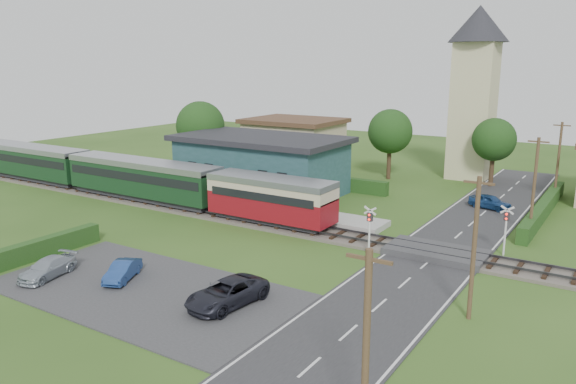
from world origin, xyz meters
The scene contains 30 objects.
ground centered at (0.00, 0.00, 0.00)m, with size 120.00×120.00×0.00m, color #2D4C19.
railway_track centered at (0.00, 2.00, 0.11)m, with size 76.00×3.20×0.49m.
road centered at (10.00, 0.00, 0.03)m, with size 6.00×70.00×0.05m, color #28282B.
car_park centered at (-1.50, -12.00, 0.04)m, with size 17.00×9.00×0.08m, color #333335.
crossing_deck centered at (10.00, 2.00, 0.23)m, with size 6.20×3.40×0.45m, color #333335.
platform centered at (-10.00, 5.20, 0.23)m, with size 30.00×3.00×0.45m, color gray.
equipment_hut centered at (-18.00, 5.20, 1.75)m, with size 2.30×2.30×2.55m.
station_building centered at (-10.00, 10.99, 2.69)m, with size 16.00×9.00×5.30m.
train centered at (-19.50, 2.00, 2.18)m, with size 43.20×2.90×3.40m.
church_tower centered at (5.00, 28.00, 10.23)m, with size 6.00×6.00×17.60m.
house_west centered at (-15.00, 25.00, 2.79)m, with size 10.80×8.80×5.50m.
hedge_carpark centered at (-11.00, -12.00, 0.60)m, with size 0.80×9.00×1.20m, color #193814.
hedge_roadside centered at (14.20, 16.00, 0.60)m, with size 0.80×18.00×1.20m, color #193814.
hedge_station centered at (-10.00, 15.50, 0.65)m, with size 22.00×0.80×1.30m, color #193814.
tree_a centered at (-20.00, 14.00, 5.38)m, with size 5.20×5.20×8.00m.
tree_b centered at (-2.00, 23.00, 5.02)m, with size 4.60×4.60×7.34m.
tree_c centered at (8.00, 25.00, 4.65)m, with size 4.20×4.20×6.78m.
utility_pole_a centered at (14.20, -18.00, 3.63)m, with size 1.40×0.22×7.00m.
utility_pole_b centered at (14.20, -6.00, 3.63)m, with size 1.40×0.22×7.00m.
utility_pole_c centered at (14.20, 10.00, 3.63)m, with size 1.40×0.22×7.00m.
utility_pole_d centered at (14.20, 22.00, 3.63)m, with size 1.40×0.22×7.00m.
crossing_signal_near centered at (6.40, -0.41, 2.14)m, with size 0.84×0.28×3.28m.
crossing_signal_far centered at (13.60, 4.39, 2.14)m, with size 0.84×0.28×3.28m.
streetlamp_west centered at (-22.00, 20.00, 3.04)m, with size 0.30×0.30×5.15m.
car_on_road centered at (10.07, 15.80, 0.64)m, with size 1.40×3.49×1.19m, color navy.
car_park_blue centered at (-3.60, -11.64, 0.60)m, with size 1.10×3.16×1.04m, color navy.
car_park_silver centered at (-7.50, -13.68, 0.62)m, with size 1.50×3.69×1.07m, color #9CA6B1.
car_park_dark centered at (3.51, -11.15, 0.72)m, with size 2.13×4.62×1.28m, color black.
pedestrian_near centered at (-3.96, 4.41, 1.40)m, with size 0.69×0.45×1.89m, color gray.
pedestrian_far centered at (-18.10, 4.98, 1.37)m, with size 0.90×0.70×1.85m, color gray.
Camera 1 is at (20.25, -31.72, 12.07)m, focal length 35.00 mm.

